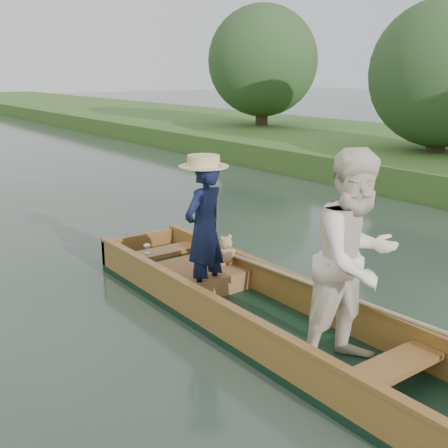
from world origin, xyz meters
TOP-DOWN VIEW (x-y plane):
  - ground at (0.00, 0.00)m, footprint 120.00×120.00m
  - trees_far at (0.32, 8.95)m, footprint 22.99×13.48m
  - punt at (0.03, -0.31)m, footprint 1.12×5.00m

SIDE VIEW (x-z plane):
  - ground at x=0.00m, z-range 0.00..0.00m
  - punt at x=0.03m, z-range -0.31..1.61m
  - trees_far at x=0.32m, z-range 0.23..4.95m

